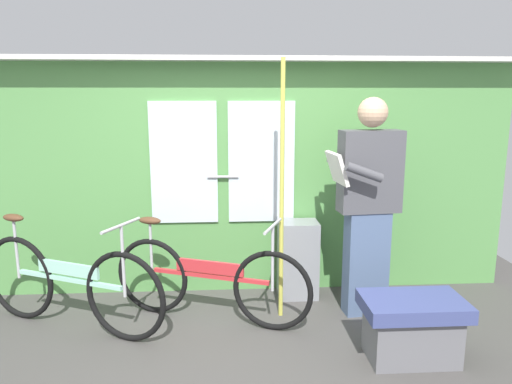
# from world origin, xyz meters

# --- Properties ---
(ground_plane) EXTENTS (5.93, 3.94, 0.04)m
(ground_plane) POSITION_xyz_m (0.00, 0.00, -0.02)
(ground_plane) COLOR #474442
(train_door_wall) EXTENTS (4.93, 0.28, 2.15)m
(train_door_wall) POSITION_xyz_m (-0.01, 1.16, 1.13)
(train_door_wall) COLOR #56934C
(train_door_wall) RESTS_ON ground_plane
(bicycle_near_door) EXTENTS (1.61, 0.73, 0.86)m
(bicycle_near_door) POSITION_xyz_m (-0.32, 0.50, 0.35)
(bicycle_near_door) COLOR black
(bicycle_near_door) RESTS_ON ground_plane
(bicycle_leaning_behind) EXTENTS (1.60, 0.82, 0.91)m
(bicycle_leaning_behind) POSITION_xyz_m (-1.42, 0.43, 0.38)
(bicycle_leaning_behind) COLOR black
(bicycle_leaning_behind) RESTS_ON ground_plane
(passenger_reading_newspaper) EXTENTS (0.61, 0.55, 1.81)m
(passenger_reading_newspaper) POSITION_xyz_m (0.98, 0.57, 0.96)
(passenger_reading_newspaper) COLOR slate
(passenger_reading_newspaper) RESTS_ON ground_plane
(trash_bin_by_wall) EXTENTS (0.36, 0.28, 0.71)m
(trash_bin_by_wall) POSITION_xyz_m (0.47, 0.95, 0.35)
(trash_bin_by_wall) COLOR gray
(trash_bin_by_wall) RESTS_ON ground_plane
(handrail_pole) EXTENTS (0.04, 0.04, 2.11)m
(handrail_pole) POSITION_xyz_m (0.27, 0.56, 1.06)
(handrail_pole) COLOR #C6C14C
(handrail_pole) RESTS_ON ground_plane
(bench_seat_corner) EXTENTS (0.70, 0.44, 0.45)m
(bench_seat_corner) POSITION_xyz_m (1.11, -0.19, 0.24)
(bench_seat_corner) COLOR #3D477F
(bench_seat_corner) RESTS_ON ground_plane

